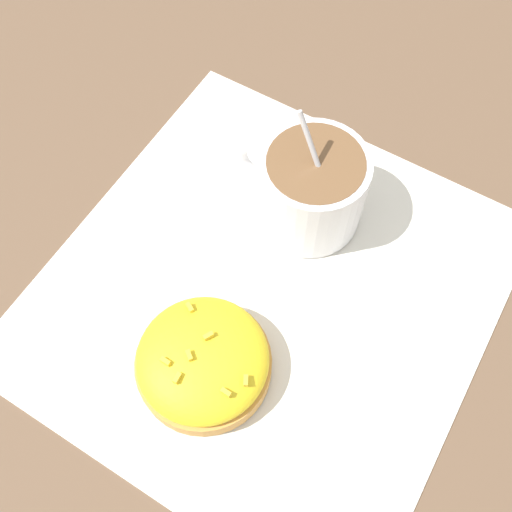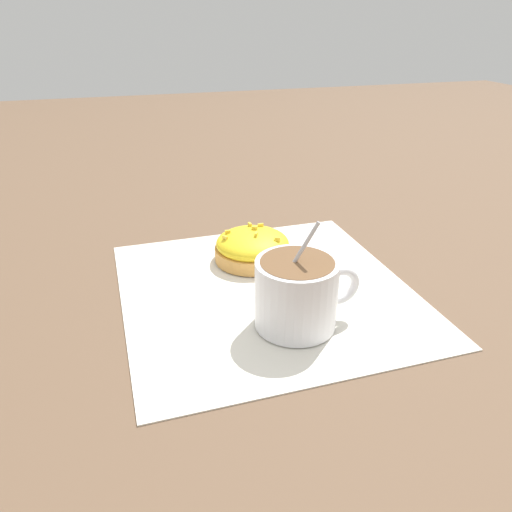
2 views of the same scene
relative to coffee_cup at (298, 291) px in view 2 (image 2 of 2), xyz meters
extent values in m
plane|color=brown|center=(-0.08, -0.01, -0.04)|extent=(3.00, 3.00, 0.00)
cube|color=white|center=(-0.08, -0.01, -0.04)|extent=(0.34, 0.33, 0.00)
cylinder|color=white|center=(0.00, 0.00, 0.00)|extent=(0.08, 0.08, 0.07)
cylinder|color=brown|center=(0.00, 0.00, 0.03)|extent=(0.07, 0.07, 0.01)
torus|color=white|center=(0.00, 0.05, 0.00)|extent=(0.01, 0.04, 0.04)
ellipsoid|color=silver|center=(0.00, 0.02, -0.03)|extent=(0.02, 0.03, 0.01)
cylinder|color=silver|center=(0.00, -0.01, 0.02)|extent=(0.01, 0.06, 0.10)
cylinder|color=#D19347|center=(-0.15, 0.00, -0.03)|extent=(0.10, 0.10, 0.02)
ellipsoid|color=yellow|center=(-0.15, 0.00, -0.02)|extent=(0.09, 0.09, 0.03)
cube|color=yellow|center=(-0.13, 0.02, 0.00)|extent=(0.01, 0.01, 0.00)
cube|color=yellow|center=(-0.14, 0.00, 0.00)|extent=(0.01, 0.01, 0.00)
cube|color=yellow|center=(-0.17, 0.01, 0.00)|extent=(0.00, 0.01, 0.00)
cube|color=yellow|center=(-0.17, -0.03, 0.00)|extent=(0.00, 0.01, 0.00)
cube|color=yellow|center=(-0.15, -0.04, 0.00)|extent=(0.01, 0.01, 0.00)
cube|color=yellow|center=(-0.16, 0.00, 0.00)|extent=(0.01, 0.01, 0.00)
cube|color=yellow|center=(-0.18, 0.00, 0.00)|extent=(0.01, 0.00, 0.00)
camera|label=1|loc=(-0.24, -0.10, 0.38)|focal=42.00mm
camera|label=2|loc=(0.40, -0.16, 0.25)|focal=35.00mm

